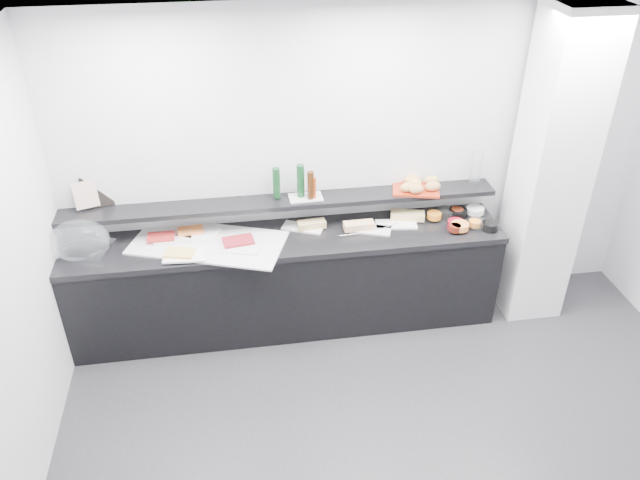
{
  "coord_description": "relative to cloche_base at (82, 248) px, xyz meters",
  "views": [
    {
      "loc": [
        -1.08,
        -2.63,
        3.61
      ],
      "look_at": [
        -0.45,
        1.45,
        1.0
      ],
      "focal_mm": 35.0,
      "sensor_mm": 36.0,
      "label": 1
    }
  ],
  "objects": [
    {
      "name": "carafe",
      "position": [
        3.28,
        0.17,
        0.38
      ],
      "size": [
        0.12,
        0.12,
        0.3
      ],
      "primitive_type": "cylinder",
      "rotation": [
        0.0,
        0.0,
        -0.32
      ],
      "color": "silver",
      "rests_on": "wall_shelf"
    },
    {
      "name": "bottle_green_b",
      "position": [
        1.77,
        0.16,
        0.38
      ],
      "size": [
        0.08,
        0.08,
        0.28
      ],
      "primitive_type": "cylinder",
      "rotation": [
        0.0,
        0.0,
        -0.4
      ],
      "color": "#103B1B",
      "rests_on": "condiment_tray"
    },
    {
      "name": "bread_roll_mide",
      "position": [
        2.9,
        0.18,
        0.29
      ],
      "size": [
        0.13,
        0.09,
        0.08
      ],
      "primitive_type": "ellipsoid",
      "rotation": [
        0.0,
        0.0,
        0.08
      ],
      "color": "tan",
      "rests_on": "bread_tray"
    },
    {
      "name": "wall_shelf",
      "position": [
        1.62,
        0.14,
        0.21
      ],
      "size": [
        3.6,
        0.25,
        0.04
      ],
      "primitive_type": "cube",
      "color": "black",
      "rests_on": "back_wall"
    },
    {
      "name": "ceiling",
      "position": [
        2.32,
        -1.74,
        1.78
      ],
      "size": [
        5.0,
        5.0,
        0.0
      ],
      "primitive_type": "plane",
      "color": "white",
      "rests_on": "back_wall"
    },
    {
      "name": "bread_roll_s",
      "position": [
        2.73,
        0.04,
        0.29
      ],
      "size": [
        0.14,
        0.09,
        0.08
      ],
      "primitive_type": "ellipsoid",
      "rotation": [
        0.0,
        0.0,
        0.12
      ],
      "color": "#BB8347",
      "rests_on": "bread_tray"
    },
    {
      "name": "fill_glass_fruit",
      "position": [
        2.9,
        0.03,
        0.03
      ],
      "size": [
        0.15,
        0.15,
        0.05
      ],
      "primitive_type": "cylinder",
      "rotation": [
        0.0,
        0.0,
        -0.24
      ],
      "color": "orange",
      "rests_on": "bowl_glass_fruit"
    },
    {
      "name": "counter_top",
      "position": [
        1.62,
        -0.04,
        -0.05
      ],
      "size": [
        3.62,
        0.62,
        0.05
      ],
      "primitive_type": "cube",
      "color": "black",
      "rests_on": "buffet_cabinet"
    },
    {
      "name": "food_meat_b",
      "position": [
        1.23,
        -0.11,
        0.02
      ],
      "size": [
        0.26,
        0.19,
        0.02
      ],
      "primitive_type": "cube",
      "rotation": [
        0.0,
        0.0,
        0.15
      ],
      "color": "maroon",
      "rests_on": "platter_meat_b"
    },
    {
      "name": "fill_glass_salmon",
      "position": [
        3.06,
        -0.17,
        0.03
      ],
      "size": [
        0.15,
        0.15,
        0.05
      ],
      "primitive_type": "cylinder",
      "rotation": [
        0.0,
        0.0,
        0.04
      ],
      "color": "orange",
      "rests_on": "bowl_glass_salmon"
    },
    {
      "name": "platter_meat_a",
      "position": [
        0.71,
        0.05,
        0.0
      ],
      "size": [
        0.3,
        0.2,
        0.01
      ],
      "primitive_type": "cube",
      "rotation": [
        0.0,
        0.0,
        -0.0
      ],
      "color": "white",
      "rests_on": "linen_runner"
    },
    {
      "name": "sandwich_food_left",
      "position": [
        1.85,
        0.05,
        0.02
      ],
      "size": [
        0.24,
        0.11,
        0.06
      ],
      "primitive_type": "cube",
      "rotation": [
        0.0,
        0.0,
        0.1
      ],
      "color": "tan",
      "rests_on": "sandwich_plate_left"
    },
    {
      "name": "back_wall",
      "position": [
        2.32,
        0.26,
        0.43
      ],
      "size": [
        5.0,
        0.02,
        2.7
      ],
      "primitive_type": "cube",
      "color": "silver",
      "rests_on": "ground"
    },
    {
      "name": "sandwich_plate_left",
      "position": [
        1.78,
        0.07,
        -0.01
      ],
      "size": [
        0.37,
        0.27,
        0.01
      ],
      "primitive_type": "cube",
      "rotation": [
        0.0,
        0.0,
        -0.41
      ],
      "color": "white",
      "rests_on": "counter_top"
    },
    {
      "name": "print_art",
      "position": [
        0.07,
        0.22,
        0.36
      ],
      "size": [
        0.19,
        0.11,
        0.22
      ],
      "primitive_type": "cube",
      "rotation": [
        -0.21,
        0.0,
        0.33
      ],
      "color": "tan",
      "rests_on": "framed_print"
    },
    {
      "name": "bowl_black_jam",
      "position": [
        3.12,
        0.06,
        0.02
      ],
      "size": [
        0.21,
        0.21,
        0.07
      ],
      "primitive_type": "cylinder",
      "rotation": [
        0.0,
        0.0,
        -0.38
      ],
      "color": "black",
      "rests_on": "counter_top"
    },
    {
      "name": "bowl_red_jam",
      "position": [
        3.04,
        -0.13,
        0.02
      ],
      "size": [
        0.19,
        0.19,
        0.07
      ],
      "primitive_type": "cylinder",
      "rotation": [
        0.0,
        0.0,
        -0.44
      ],
      "color": "maroon",
      "rests_on": "counter_top"
    },
    {
      "name": "bread_roll_se",
      "position": [
        2.87,
        0.07,
        0.29
      ],
      "size": [
        0.15,
        0.11,
        0.08
      ],
      "primitive_type": "ellipsoid",
      "rotation": [
        0.0,
        0.0,
        0.15
      ],
      "color": "#B07A43",
      "rests_on": "bread_tray"
    },
    {
      "name": "bottle_hot",
      "position": [
        1.87,
        0.12,
        0.33
      ],
      "size": [
        0.05,
        0.05,
        0.18
      ],
      "primitive_type": "cylinder",
      "rotation": [
        0.0,
        0.0,
        -0.28
      ],
      "color": "#9F300B",
      "rests_on": "condiment_tray"
    },
    {
      "name": "sandwich_plate_right",
      "position": [
        2.56,
        0.0,
        -0.01
      ],
      "size": [
        0.36,
        0.2,
        0.01
      ],
      "primitive_type": "cube",
      "rotation": [
        0.0,
        0.0,
        -0.14
      ],
      "color": "white",
      "rests_on": "counter_top"
    },
    {
      "name": "sandwich_food_right",
      "position": [
        2.68,
        0.07,
        0.02
      ],
      "size": [
        0.3,
        0.18,
        0.06
      ],
      "primitive_type": "cube",
      "rotation": [
        0.0,
        0.0,
        -0.26
      ],
      "color": "#D6BB70",
      "rests_on": "sandwich_plate_right"
    },
    {
      "name": "bread_tray",
      "position": [
        2.75,
        0.13,
        0.24
      ],
      "size": [
        0.44,
        0.36,
        0.02
      ],
      "primitive_type": "cube",
      "rotation": [
        0.0,
        0.0,
        -0.25
      ],
      "color": "#A32B11",
      "rests_on": "wall_shelf"
    },
    {
      "name": "shaker_salt",
      "position": [
        1.85,
        0.12,
        0.28
      ],
      "size": [
        0.04,
        0.04,
        0.07
      ],
      "primitive_type": "cylinder",
      "rotation": [
        0.0,
        0.0,
        0.18
      ],
      "color": "white",
      "rests_on": "condiment_tray"
    },
    {
      "name": "cloche_base",
      "position": [
        0.0,
        0.0,
        0.0
      ],
      "size": [
        0.53,
        0.43,
        0.04
      ],
      "primitive_type": "cube",
      "rotation": [
        0.0,
        0.0,
        -0.3
      ],
      "color": "silver",
      "rests_on": "counter_top"
    },
    {
      "name": "framed_print",
      "position": [
        0.14,
        0.26,
        0.36
      ],
      "size": [
        0.24,
        0.12,
        0.26
      ],
      "primitive_type": "cube",
      "rotation": [
        -0.21,
        0.0,
        0.22
      ],
      "color": "black",
      "rests_on": "wall_shelf"
    },
    {
      "name": "shaker_pepper",
      "position": [
        1.89,
        0.14,
        0.28
      ],
      "size": [
        0.03,
        0.03,
        0.07
      ],
      "primitive_type": "cylinder",
      "rotation": [
        0.0,
        0.0,
        0.06
      ],
      "color": "white",
      "rests_on": "condiment_tray"
    },
    {
      "name": "bowl_glass_cream",
      "position": [
        3.26,
        0.07,
        0.02
      ],
      "size": [
        0.22,
        0.22,
        0.07
      ],
      "primitive_type": "cylinder",
      "rotation": [
        0.0,
        0.0,
        -0.43
      ],
      "color": "white",
      "rests_on": "counter_top"
    },
    {
      "name": "bowl_glass_salmon",
      "position": [
        3.22,
        -0.14,
        0.02
      ],
      "size": [
        0.15,
        0.15,
        0.07
      ],
      "primitive_type": "cylinder",
      "rotation": [
        0.0,
        0.0,
        -0.11
      ],
      "color": "silver",
      "rests_on": "counter_top"
    },
    {
      "name": "bread_roll_sw",
      "position": [
        2.66,
        0.09,
        0.29
      ],
      "size": [
        0.15,
        0.11,
        0.08
      ],
      "primitive_type": "ellipsoid",
      "rotation": [
        0.0,
        0.0,
        0.25
      ],
      "color": "tan",
      "rests_on": "bread_tray"
    },
    {
      "name": "sandwich_plate_mid",
      "position": [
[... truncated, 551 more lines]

